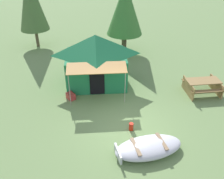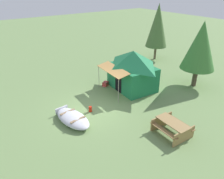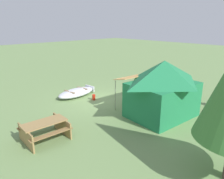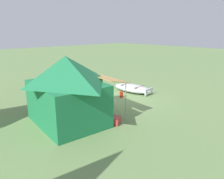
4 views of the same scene
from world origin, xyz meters
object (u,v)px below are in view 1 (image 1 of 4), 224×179
Objects in this scene: beached_rowboat at (148,147)px; pine_tree_back_left at (125,9)px; pine_tree_back_right at (31,1)px; fuel_can at (131,127)px; picnic_table at (202,85)px; cooler_box at (71,96)px; canvas_cabin_tent at (96,59)px.

pine_tree_back_left is at bearing 84.07° from beached_rowboat.
fuel_can is at bearing -65.07° from pine_tree_back_right.
cooler_box is at bearing 175.78° from picnic_table.
pine_tree_back_left is (1.36, 8.30, 2.90)m from fuel_can.
pine_tree_back_left reaches higher than picnic_table.
pine_tree_back_left is 6.60m from pine_tree_back_right.
beached_rowboat is 13.30m from pine_tree_back_right.
cooler_box is at bearing 131.74° from fuel_can.
beached_rowboat is 0.76× the size of canvas_cabin_tent.
beached_rowboat is 1.54× the size of picnic_table.
pine_tree_back_right is (-5.22, 11.83, 3.08)m from beached_rowboat.
pine_tree_back_right reaches higher than picnic_table.
beached_rowboat is 5.06m from cooler_box.
fuel_can reaches higher than cooler_box.
picnic_table is 6.88m from cooler_box.
pine_tree_back_left is (-2.98, 5.99, 2.60)m from picnic_table.
canvas_cabin_tent reaches higher than fuel_can.
picnic_table reaches higher than fuel_can.
beached_rowboat is 10.11m from pine_tree_back_left.
fuel_can is (1.03, -4.18, -1.30)m from canvas_cabin_tent.
picnic_table is 4.93m from fuel_can.
pine_tree_back_left is at bearing 116.50° from picnic_table.
pine_tree_back_right is at bearing 138.44° from picnic_table.
picnic_table is (3.99, 3.67, 0.24)m from beached_rowboat.
cooler_box is at bearing 124.50° from beached_rowboat.
fuel_can is at bearing -48.26° from cooler_box.
cooler_box is 3.78m from fuel_can.
pine_tree_back_left is at bearing 80.72° from fuel_can.
canvas_cabin_tent reaches higher than cooler_box.
pine_tree_back_right is at bearing 107.09° from cooler_box.
cooler_box is (-1.48, -1.37, -1.32)m from canvas_cabin_tent.
cooler_box is 8.62m from pine_tree_back_right.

